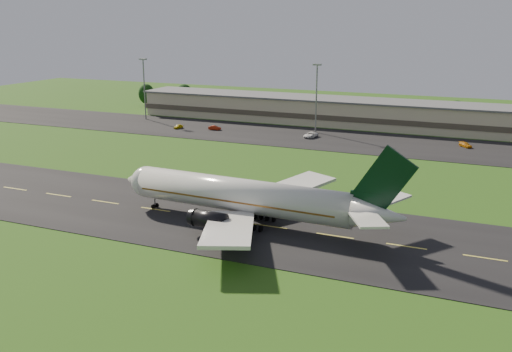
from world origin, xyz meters
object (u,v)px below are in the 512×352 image
at_px(light_mast_west, 144,82).
at_px(terminal, 335,112).
at_px(service_vehicle_b, 215,128).
at_px(light_mast_centre, 317,90).
at_px(service_vehicle_d, 466,145).
at_px(airliner, 246,197).
at_px(service_vehicle_c, 311,135).
at_px(service_vehicle_a, 178,126).

bearing_deg(light_mast_west, terminal, 14.76).
distance_m(terminal, light_mast_west, 64.10).
relative_size(light_mast_west, service_vehicle_b, 5.32).
height_order(light_mast_centre, service_vehicle_b, light_mast_centre).
height_order(light_mast_west, service_vehicle_d, light_mast_west).
bearing_deg(terminal, service_vehicle_d, -26.14).
distance_m(airliner, terminal, 96.89).
bearing_deg(service_vehicle_d, light_mast_west, 138.17).
distance_m(light_mast_west, service_vehicle_c, 62.70).
height_order(service_vehicle_b, service_vehicle_d, service_vehicle_b).
relative_size(light_mast_centre, service_vehicle_a, 5.77).
height_order(light_mast_centre, service_vehicle_d, light_mast_centre).
bearing_deg(light_mast_centre, service_vehicle_d, -5.51).
bearing_deg(service_vehicle_c, light_mast_centre, 109.16).
height_order(light_mast_west, service_vehicle_b, light_mast_west).
bearing_deg(service_vehicle_d, service_vehicle_a, 144.92).
distance_m(service_vehicle_a, service_vehicle_d, 84.12).
bearing_deg(light_mast_centre, service_vehicle_b, -164.22).
xyz_separation_m(terminal, service_vehicle_a, (-42.47, -26.83, -3.29)).
xyz_separation_m(terminal, service_vehicle_b, (-31.00, -24.55, -3.26)).
xyz_separation_m(airliner, service_vehicle_c, (-11.68, 72.17, -3.81)).
distance_m(airliner, service_vehicle_c, 73.21).
bearing_deg(light_mast_west, service_vehicle_d, -2.30).
distance_m(terminal, service_vehicle_d, 46.22).
bearing_deg(service_vehicle_b, light_mast_west, 69.64).
xyz_separation_m(service_vehicle_a, service_vehicle_b, (11.47, 2.28, 0.03)).
relative_size(service_vehicle_c, service_vehicle_d, 1.28).
bearing_deg(light_mast_centre, service_vehicle_a, -165.47).
height_order(airliner, light_mast_west, light_mast_west).
bearing_deg(terminal, service_vehicle_b, -141.63).
relative_size(airliner, terminal, 0.35).
distance_m(service_vehicle_a, service_vehicle_c, 42.22).
bearing_deg(service_vehicle_d, service_vehicle_c, 145.60).
bearing_deg(airliner, service_vehicle_b, 123.06).
bearing_deg(terminal, service_vehicle_c, -90.83).
xyz_separation_m(light_mast_west, service_vehicle_d, (102.79, -4.13, -12.02)).
bearing_deg(service_vehicle_c, service_vehicle_a, -164.71).
distance_m(service_vehicle_b, service_vehicle_d, 72.52).
height_order(terminal, service_vehicle_b, terminal).
relative_size(terminal, service_vehicle_a, 41.13).
distance_m(terminal, service_vehicle_b, 39.68).
relative_size(service_vehicle_b, service_vehicle_d, 0.90).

